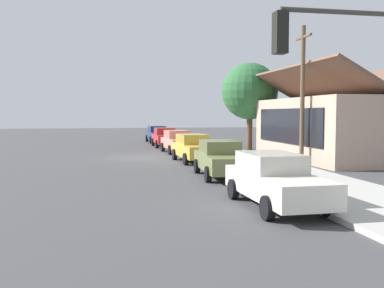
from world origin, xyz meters
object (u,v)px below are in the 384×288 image
object	(u,v)px
car_olive	(221,158)
shade_tree	(250,91)
car_ivory	(275,180)
car_mustard	(194,148)
car_cherry	(165,137)
utility_pole_wooden	(302,93)
fire_hydrant_red	(207,149)
traffic_light_main	(352,79)
car_navy	(157,134)
car_coral	(178,141)

from	to	relation	value
car_olive	shade_tree	bearing A→B (deg)	159.51
car_ivory	car_mustard	bearing A→B (deg)	178.78
car_cherry	utility_pole_wooden	bearing A→B (deg)	19.64
car_cherry	shade_tree	world-z (taller)	shade_tree
car_olive	fire_hydrant_red	xyz separation A→B (m)	(-9.08, 1.45, -0.32)
traffic_light_main	fire_hydrant_red	xyz separation A→B (m)	(-19.97, 1.66, -2.99)
traffic_light_main	car_ivory	bearing A→B (deg)	178.05
car_mustard	car_ivory	size ratio (longest dim) A/B	0.98
car_ivory	fire_hydrant_red	bearing A→B (deg)	173.68
car_cherry	car_mustard	world-z (taller)	same
fire_hydrant_red	car_navy	bearing A→B (deg)	-174.69
car_olive	car_navy	bearing A→B (deg)	-177.29
utility_pole_wooden	traffic_light_main	bearing A→B (deg)	-21.50
car_navy	car_olive	size ratio (longest dim) A/B	1.00
car_ivory	traffic_light_main	size ratio (longest dim) A/B	0.94
traffic_light_main	car_cherry	bearing A→B (deg)	179.62
car_coral	shade_tree	world-z (taller)	shade_tree
fire_hydrant_red	shade_tree	bearing A→B (deg)	136.62
car_olive	car_ivory	distance (m)	6.52
car_cherry	utility_pole_wooden	xyz separation A→B (m)	(14.94, 5.47, 3.11)
car_mustard	car_coral	bearing A→B (deg)	176.23
car_olive	fire_hydrant_red	world-z (taller)	car_olive
shade_tree	fire_hydrant_red	world-z (taller)	shade_tree
car_mustard	traffic_light_main	bearing A→B (deg)	-3.92
car_cherry	car_mustard	size ratio (longest dim) A/B	0.95
car_navy	utility_pole_wooden	xyz separation A→B (m)	(20.87, 5.42, 3.11)
car_ivory	fire_hydrant_red	xyz separation A→B (m)	(-15.59, 1.51, -0.32)
car_mustard	shade_tree	world-z (taller)	shade_tree
car_mustard	fire_hydrant_red	world-z (taller)	car_mustard
car_mustard	car_ivory	bearing A→B (deg)	-3.54
car_navy	utility_pole_wooden	distance (m)	21.79
car_navy	fire_hydrant_red	size ratio (longest dim) A/B	6.66
car_olive	shade_tree	size ratio (longest dim) A/B	0.70
car_olive	fire_hydrant_red	size ratio (longest dim) A/B	6.65
car_navy	shade_tree	size ratio (longest dim) A/B	0.71
car_cherry	car_ivory	distance (m)	24.93
shade_tree	utility_pole_wooden	distance (m)	10.39
car_ivory	utility_pole_wooden	size ratio (longest dim) A/B	0.65
car_olive	shade_tree	distance (m)	15.51
utility_pole_wooden	fire_hydrant_red	distance (m)	7.69
car_navy	fire_hydrant_red	world-z (taller)	car_navy
car_coral	traffic_light_main	distance (m)	23.51
traffic_light_main	shade_tree	bearing A→B (deg)	166.01
car_olive	car_cherry	bearing A→B (deg)	-177.17
car_olive	utility_pole_wooden	xyz separation A→B (m)	(-3.47, 5.45, 3.11)
car_olive	car_coral	bearing A→B (deg)	-177.72
car_coral	utility_pole_wooden	distance (m)	10.91
car_coral	fire_hydrant_red	world-z (taller)	car_coral
fire_hydrant_red	car_cherry	bearing A→B (deg)	-171.08
car_navy	fire_hydrant_red	xyz separation A→B (m)	(15.27, 1.42, -0.32)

